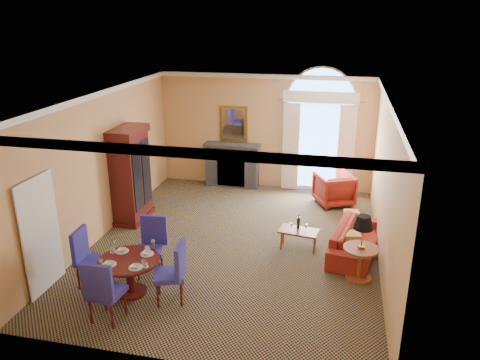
% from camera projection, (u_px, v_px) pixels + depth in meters
% --- Properties ---
extents(ground, '(7.50, 7.50, 0.00)m').
position_uv_depth(ground, '(235.00, 244.00, 10.19)').
color(ground, '#121239').
rests_on(ground, ground).
extents(room_envelope, '(6.04, 7.52, 3.45)m').
position_uv_depth(room_envelope, '(241.00, 124.00, 9.96)').
color(room_envelope, tan).
rests_on(room_envelope, ground).
extents(armoire, '(0.65, 1.16, 2.27)m').
position_uv_depth(armoire, '(130.00, 176.00, 11.07)').
color(armoire, '#40100E').
rests_on(armoire, ground).
extents(dining_table, '(1.08, 1.08, 0.88)m').
position_uv_depth(dining_table, '(129.00, 268.00, 8.22)').
color(dining_table, '#40100E').
rests_on(dining_table, ground).
extents(dining_chair_north, '(0.62, 0.62, 1.13)m').
position_uv_depth(dining_chair_north, '(152.00, 241.00, 8.89)').
color(dining_chair_north, '#292593').
rests_on(dining_chair_north, ground).
extents(dining_chair_south, '(0.55, 0.55, 1.13)m').
position_uv_depth(dining_chair_south, '(102.00, 289.00, 7.36)').
color(dining_chair_south, '#292593').
rests_on(dining_chair_south, ground).
extents(dining_chair_east, '(0.64, 0.64, 1.13)m').
position_uv_depth(dining_chair_east, '(175.00, 269.00, 7.93)').
color(dining_chair_east, '#292593').
rests_on(dining_chair_east, ground).
extents(dining_chair_west, '(0.64, 0.64, 1.13)m').
position_uv_depth(dining_chair_west, '(87.00, 255.00, 8.38)').
color(dining_chair_west, '#292593').
rests_on(dining_chair_west, ground).
extents(sofa, '(1.20, 2.17, 0.60)m').
position_uv_depth(sofa, '(356.00, 240.00, 9.70)').
color(sofa, maroon).
rests_on(sofa, ground).
extents(armchair, '(1.20, 1.21, 0.83)m').
position_uv_depth(armchair, '(334.00, 189.00, 12.18)').
color(armchair, maroon).
rests_on(armchair, ground).
extents(coffee_table, '(0.88, 0.57, 0.74)m').
position_uv_depth(coffee_table, '(299.00, 231.00, 9.88)').
color(coffee_table, '#9F512F').
rests_on(coffee_table, ground).
extents(side_table, '(0.65, 0.65, 1.27)m').
position_uv_depth(side_table, '(362.00, 241.00, 8.58)').
color(side_table, '#9F512F').
rests_on(side_table, ground).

